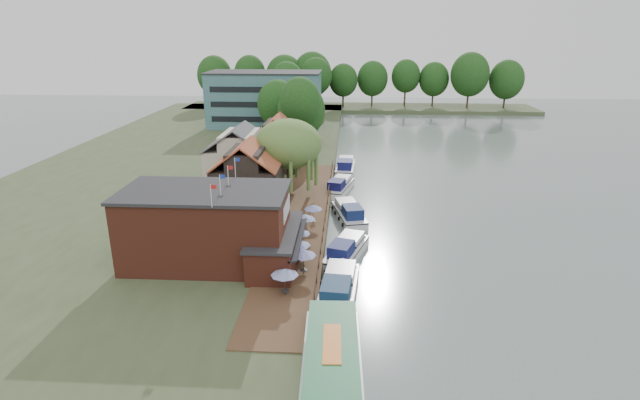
{
  "coord_description": "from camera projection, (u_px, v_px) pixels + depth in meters",
  "views": [
    {
      "loc": [
        -2.69,
        -44.01,
        22.31
      ],
      "look_at": [
        -6.0,
        12.0,
        3.0
      ],
      "focal_mm": 28.0,
      "sensor_mm": 36.0,
      "label": 1
    }
  ],
  "objects": [
    {
      "name": "cottage_c",
      "position": [
        277.0,
        143.0,
        78.87
      ],
      "size": [
        7.6,
        7.6,
        8.5
      ],
      "primitive_type": null,
      "color": "black",
      "rests_on": "land_bank"
    },
    {
      "name": "umbrella_3",
      "position": [
        301.0,
        240.0,
        49.96
      ],
      "size": [
        1.99,
        1.99,
        2.38
      ],
      "primitive_type": null,
      "color": "navy",
      "rests_on": "quay_deck"
    },
    {
      "name": "umbrella_5",
      "position": [
        313.0,
        214.0,
        56.76
      ],
      "size": [
        2.1,
        2.1,
        2.38
      ],
      "primitive_type": null,
      "color": "navy",
      "rests_on": "quay_deck"
    },
    {
      "name": "cruiser_2",
      "position": [
        349.0,
        211.0,
        61.17
      ],
      "size": [
        5.3,
        10.09,
        2.32
      ],
      "primitive_type": null,
      "rotation": [
        0.0,
        0.0,
        0.24
      ],
      "color": "silver",
      "rests_on": "ground"
    },
    {
      "name": "willow",
      "position": [
        289.0,
        159.0,
        65.15
      ],
      "size": [
        8.6,
        8.6,
        10.43
      ],
      "primitive_type": null,
      "color": "#476B2D",
      "rests_on": "land_bank"
    },
    {
      "name": "tour_boat",
      "position": [
        332.0,
        370.0,
        31.89
      ],
      "size": [
        4.56,
        14.81,
        3.21
      ],
      "primitive_type": null,
      "rotation": [
        0.0,
        0.0,
        0.03
      ],
      "color": "silver",
      "rests_on": "ground"
    },
    {
      "name": "cruiser_0",
      "position": [
        338.0,
        285.0,
        43.17
      ],
      "size": [
        4.29,
        10.77,
        2.57
      ],
      "primitive_type": null,
      "rotation": [
        0.0,
        0.0,
        -0.09
      ],
      "color": "silver",
      "rests_on": "ground"
    },
    {
      "name": "cruiser_3",
      "position": [
        340.0,
        184.0,
        71.76
      ],
      "size": [
        5.07,
        9.62,
        2.19
      ],
      "primitive_type": null,
      "rotation": [
        0.0,
        0.0,
        -0.24
      ],
      "color": "white",
      "rests_on": "ground"
    },
    {
      "name": "quay_rail",
      "position": [
        325.0,
        216.0,
        58.37
      ],
      "size": [
        0.2,
        49.0,
        1.0
      ],
      "primitive_type": null,
      "color": "black",
      "rests_on": "land_bank"
    },
    {
      "name": "hotel_block",
      "position": [
        265.0,
        99.0,
        113.63
      ],
      "size": [
        25.4,
        12.4,
        12.3
      ],
      "primitive_type": null,
      "color": "#38666B",
      "rests_on": "land_bank"
    },
    {
      "name": "cruiser_4",
      "position": [
        345.0,
        165.0,
        81.71
      ],
      "size": [
        3.72,
        10.14,
        2.42
      ],
      "primitive_type": null,
      "rotation": [
        0.0,
        0.0,
        -0.05
      ],
      "color": "silver",
      "rests_on": "ground"
    },
    {
      "name": "bank_tree_3",
      "position": [
        303.0,
        97.0,
        119.83
      ],
      "size": [
        7.03,
        7.03,
        11.69
      ],
      "primitive_type": null,
      "color": "#143811",
      "rests_on": "land_bank"
    },
    {
      "name": "bank_tree_1",
      "position": [
        301.0,
        114.0,
        94.31
      ],
      "size": [
        8.99,
        8.99,
        11.94
      ],
      "primitive_type": null,
      "color": "#143811",
      "rests_on": "land_bank"
    },
    {
      "name": "swan",
      "position": [
        322.0,
        331.0,
        38.52
      ],
      "size": [
        0.44,
        0.44,
        0.44
      ],
      "primitive_type": "sphere",
      "color": "white",
      "rests_on": "ground"
    },
    {
      "name": "bank_tree_4",
      "position": [
        287.0,
        89.0,
        127.61
      ],
      "size": [
        8.39,
        8.39,
        13.6
      ],
      "primitive_type": null,
      "color": "#143811",
      "rests_on": "land_bank"
    },
    {
      "name": "bank_tree_0",
      "position": [
        300.0,
        115.0,
        88.26
      ],
      "size": [
        7.21,
        7.21,
        13.51
      ],
      "primitive_type": null,
      "color": "#143811",
      "rests_on": "land_bank"
    },
    {
      "name": "cruiser_1",
      "position": [
        346.0,
        247.0,
        51.02
      ],
      "size": [
        5.68,
        9.9,
        2.27
      ],
      "primitive_type": null,
      "rotation": [
        0.0,
        0.0,
        -0.3
      ],
      "color": "white",
      "rests_on": "ground"
    },
    {
      "name": "umbrella_0",
      "position": [
        285.0,
        282.0,
        41.64
      ],
      "size": [
        2.36,
        2.36,
        2.38
      ],
      "primitive_type": null,
      "color": "navy",
      "rests_on": "quay_deck"
    },
    {
      "name": "ground",
      "position": [
        374.0,
        270.0,
        48.65
      ],
      "size": [
        260.0,
        260.0,
        0.0
      ],
      "primitive_type": "plane",
      "color": "#576561",
      "rests_on": "ground"
    },
    {
      "name": "cottage_a",
      "position": [
        248.0,
        176.0,
        60.99
      ],
      "size": [
        8.6,
        7.6,
        8.5
      ],
      "primitive_type": null,
      "color": "black",
      "rests_on": "land_bank"
    },
    {
      "name": "bank_tree_2",
      "position": [
        278.0,
        109.0,
        101.68
      ],
      "size": [
        8.4,
        8.4,
        11.72
      ],
      "primitive_type": null,
      "color": "#143811",
      "rests_on": "land_bank"
    },
    {
      "name": "bank_tree_5",
      "position": [
        316.0,
        85.0,
        133.62
      ],
      "size": [
        8.45,
        8.45,
        14.23
      ],
      "primitive_type": null,
      "color": "#143811",
      "rests_on": "land_bank"
    },
    {
      "name": "umbrella_2",
      "position": [
        298.0,
        252.0,
        47.3
      ],
      "size": [
        2.37,
        2.37,
        2.38
      ],
      "primitive_type": null,
      "color": "#1C2C9B",
      "rests_on": "quay_deck"
    },
    {
      "name": "umbrella_4",
      "position": [
        305.0,
        224.0,
        53.85
      ],
      "size": [
        2.27,
        2.27,
        2.38
      ],
      "primitive_type": null,
      "color": "navy",
      "rests_on": "quay_deck"
    },
    {
      "name": "cottage_b",
      "position": [
        241.0,
        156.0,
        70.6
      ],
      "size": [
        9.6,
        8.6,
        8.5
      ],
      "primitive_type": null,
      "color": "beige",
      "rests_on": "land_bank"
    },
    {
      "name": "umbrella_1",
      "position": [
        304.0,
        262.0,
        45.23
      ],
      "size": [
        2.35,
        2.35,
        2.38
      ],
      "primitive_type": null,
      "color": "navy",
      "rests_on": "quay_deck"
    },
    {
      "name": "land_bank",
      "position": [
        185.0,
        167.0,
        83.2
      ],
      "size": [
        50.0,
        140.0,
        1.0
      ],
      "primitive_type": "cube",
      "color": "#384728",
      "rests_on": "ground"
    },
    {
      "name": "quay_deck",
      "position": [
        302.0,
        221.0,
        58.19
      ],
      "size": [
        6.0,
        50.0,
        0.1
      ],
      "primitive_type": "cube",
      "color": "#47301E",
      "rests_on": "land_bank"
    },
    {
      "name": "pub",
      "position": [
        227.0,
        227.0,
        46.98
      ],
      "size": [
        20.0,
        11.0,
        7.3
      ],
      "primitive_type": null,
      "color": "maroon",
      "rests_on": "land_bank"
    }
  ]
}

